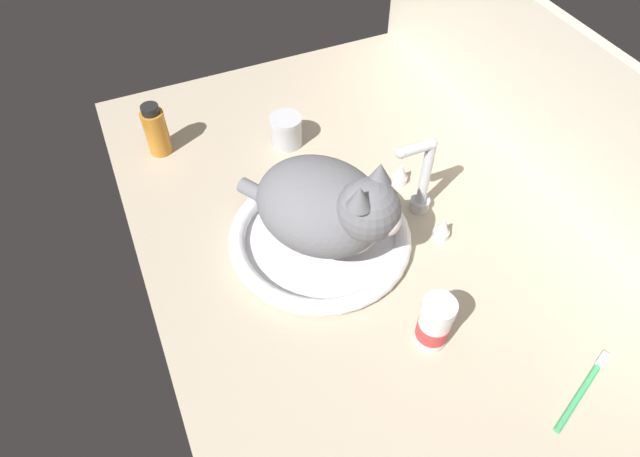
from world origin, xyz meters
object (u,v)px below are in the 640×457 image
at_px(cat, 329,207).
at_px(metal_jar, 286,131).
at_px(faucet, 421,185).
at_px(amber_bottle, 156,130).
at_px(toothbrush, 583,389).
at_px(sink_basin, 320,237).
at_px(pill_bottle, 434,324).

distance_m(cat, metal_jar, 0.33).
relative_size(faucet, amber_bottle, 1.61).
bearing_deg(faucet, metal_jar, -150.61).
height_order(amber_bottle, toothbrush, amber_bottle).
bearing_deg(amber_bottle, metal_jar, 71.52).
bearing_deg(metal_jar, toothbrush, 15.71).
distance_m(sink_basin, amber_bottle, 0.45).
height_order(faucet, toothbrush, faucet).
relative_size(faucet, pill_bottle, 1.82).
height_order(cat, amber_bottle, cat).
distance_m(cat, pill_bottle, 0.27).
bearing_deg(faucet, pill_bottle, -25.91).
relative_size(faucet, metal_jar, 2.74).
bearing_deg(toothbrush, faucet, -174.69).
distance_m(faucet, metal_jar, 0.34).
distance_m(sink_basin, pill_bottle, 0.29).
relative_size(sink_basin, cat, 1.07).
height_order(cat, metal_jar, cat).
xyz_separation_m(pill_bottle, toothbrush, (0.18, 0.17, -0.04)).
bearing_deg(faucet, cat, -85.21).
height_order(cat, toothbrush, cat).
height_order(pill_bottle, metal_jar, pill_bottle).
distance_m(pill_bottle, amber_bottle, 0.73).
relative_size(sink_basin, faucet, 1.79).
relative_size(metal_jar, amber_bottle, 0.59).
xyz_separation_m(pill_bottle, amber_bottle, (-0.66, -0.31, 0.01)).
distance_m(sink_basin, metal_jar, 0.30).
bearing_deg(toothbrush, metal_jar, -164.29).
relative_size(amber_bottle, toothbrush, 0.78).
xyz_separation_m(pill_bottle, metal_jar, (-0.57, -0.04, -0.01)).
distance_m(sink_basin, toothbrush, 0.52).
bearing_deg(cat, amber_bottle, -150.23).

